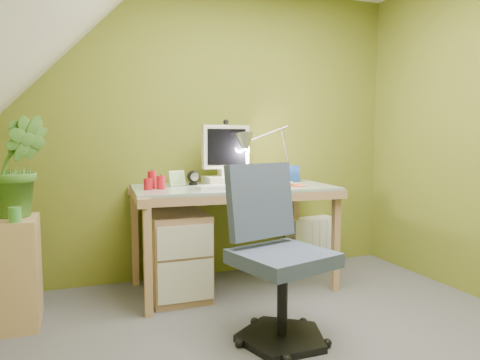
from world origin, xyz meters
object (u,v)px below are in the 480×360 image
object	(u,v)px
desk	(233,237)
monitor	(226,149)
radiator	(311,242)
side_ledge	(18,272)
task_chair	(283,255)
desk_lamp	(278,142)
potted_plant	(19,167)

from	to	relation	value
desk	monitor	xyz separation A→B (m)	(-0.00, 0.18, 0.66)
monitor	radiator	size ratio (longest dim) A/B	1.24
side_ledge	radiator	size ratio (longest dim) A/B	1.54
desk	task_chair	bearing A→B (deg)	-89.12
desk_lamp	desk	bearing A→B (deg)	-145.74
monitor	radiator	bearing A→B (deg)	6.09
radiator	monitor	bearing A→B (deg)	-175.66
task_chair	monitor	bearing A→B (deg)	72.29
desk_lamp	monitor	bearing A→B (deg)	-167.54
desk	radiator	size ratio (longest dim) A/B	3.40
radiator	potted_plant	bearing A→B (deg)	-173.95
side_ledge	potted_plant	bearing A→B (deg)	59.42
side_ledge	task_chair	size ratio (longest dim) A/B	0.67
monitor	side_ledge	bearing A→B (deg)	-169.56
desk	desk_lamp	bearing A→B (deg)	25.19
potted_plant	task_chair	bearing A→B (deg)	-30.33
side_ledge	task_chair	xyz separation A→B (m)	(1.42, -0.76, 0.17)
monitor	desk_lamp	distance (m)	0.45
radiator	side_ledge	bearing A→B (deg)	-172.90
desk	potted_plant	bearing A→B (deg)	-171.62
desk	monitor	bearing A→B (deg)	93.39
desk	task_chair	size ratio (longest dim) A/B	1.47
side_ledge	task_chair	bearing A→B (deg)	-28.27
desk	potted_plant	xyz separation A→B (m)	(-1.43, -0.13, 0.58)
desk_lamp	side_ledge	xyz separation A→B (m)	(-1.91, -0.36, -0.78)
desk	monitor	size ratio (longest dim) A/B	2.73
desk	task_chair	distance (m)	0.95
desk_lamp	task_chair	distance (m)	1.37
desk	side_ledge	world-z (taller)	desk
desk	desk_lamp	xyz separation A→B (m)	(0.45, 0.18, 0.72)
monitor	radiator	xyz separation A→B (m)	(0.86, 0.14, -0.84)
desk_lamp	task_chair	size ratio (longest dim) A/B	0.65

